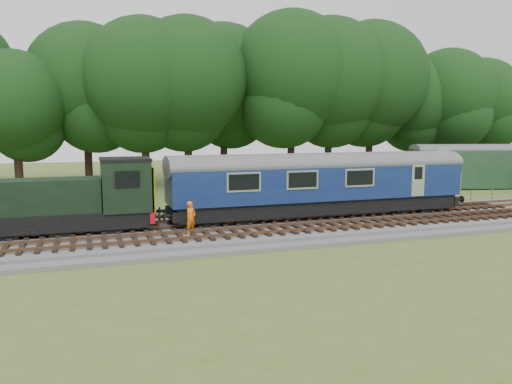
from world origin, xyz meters
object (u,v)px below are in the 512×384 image
object	(u,v)px
worker	(191,218)
parked_coach	(496,164)
dmu_railcar	(321,179)
shunter_loco	(71,201)

from	to	relation	value
worker	parked_coach	distance (m)	33.24
worker	parked_coach	bearing A→B (deg)	-15.46
dmu_railcar	worker	xyz separation A→B (m)	(-8.26, -2.29, -1.43)
shunter_loco	parked_coach	bearing A→B (deg)	14.92
worker	parked_coach	size ratio (longest dim) A/B	0.10
worker	shunter_loco	bearing A→B (deg)	121.32
dmu_railcar	parked_coach	xyz separation A→B (m)	(22.70, 9.76, -0.36)
dmu_railcar	parked_coach	size ratio (longest dim) A/B	1.14
parked_coach	worker	bearing A→B (deg)	-144.03
parked_coach	shunter_loco	bearing A→B (deg)	-150.37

